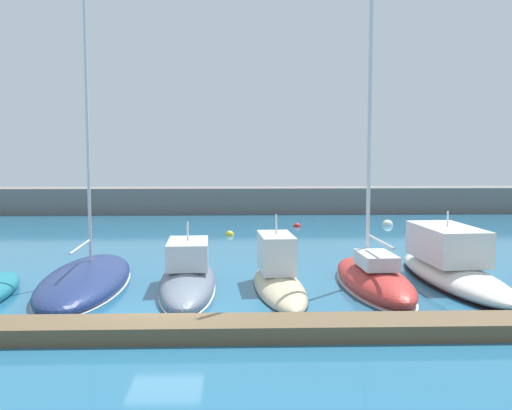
# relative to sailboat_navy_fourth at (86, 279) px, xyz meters

# --- Properties ---
(ground_plane) EXTENTS (120.00, 120.00, 0.00)m
(ground_plane) POSITION_rel_sailboat_navy_fourth_xyz_m (3.86, -4.88, -0.29)
(ground_plane) COLOR #236084
(dock_pier) EXTENTS (34.73, 1.71, 0.51)m
(dock_pier) POSITION_rel_sailboat_navy_fourth_xyz_m (3.86, -7.01, -0.04)
(dock_pier) COLOR brown
(dock_pier) RESTS_ON ground_plane
(breakwater_seawall) EXTENTS (108.00, 3.25, 2.27)m
(breakwater_seawall) POSITION_rel_sailboat_navy_fourth_xyz_m (3.86, 29.24, 0.84)
(breakwater_seawall) COLOR slate
(breakwater_seawall) RESTS_ON ground_plane
(sailboat_navy_fourth) EXTENTS (3.69, 10.42, 21.89)m
(sailboat_navy_fourth) POSITION_rel_sailboat_navy_fourth_xyz_m (0.00, 0.00, 0.00)
(sailboat_navy_fourth) COLOR navy
(sailboat_navy_fourth) RESTS_ON ground_plane
(motorboat_slate_fifth) EXTENTS (2.62, 9.22, 3.06)m
(motorboat_slate_fifth) POSITION_rel_sailboat_navy_fourth_xyz_m (4.28, -0.46, 0.14)
(motorboat_slate_fifth) COLOR slate
(motorboat_slate_fifth) RESTS_ON ground_plane
(motorboat_sand_sixth) EXTENTS (2.43, 7.97, 3.42)m
(motorboat_sand_sixth) POSITION_rel_sailboat_navy_fourth_xyz_m (7.99, -0.74, 0.15)
(motorboat_sand_sixth) COLOR beige
(motorboat_sand_sixth) RESTS_ON ground_plane
(sailboat_red_seventh) EXTENTS (2.80, 8.48, 17.24)m
(sailboat_red_seventh) POSITION_rel_sailboat_navy_fourth_xyz_m (11.92, -0.74, 0.20)
(sailboat_red_seventh) COLOR #B72D28
(sailboat_red_seventh) RESTS_ON ground_plane
(motorboat_ivory_eighth) EXTENTS (3.15, 10.28, 3.23)m
(motorboat_ivory_eighth) POSITION_rel_sailboat_navy_fourth_xyz_m (15.50, 0.26, 0.45)
(motorboat_ivory_eighth) COLOR silver
(motorboat_ivory_eighth) RESTS_ON ground_plane
(mooring_buoy_yellow) EXTENTS (0.60, 0.60, 0.60)m
(mooring_buoy_yellow) POSITION_rel_sailboat_navy_fourth_xyz_m (5.84, 14.72, -0.29)
(mooring_buoy_yellow) COLOR yellow
(mooring_buoy_yellow) RESTS_ON ground_plane
(mooring_buoy_white) EXTENTS (0.84, 0.84, 0.84)m
(mooring_buoy_white) POSITION_rel_sailboat_navy_fourth_xyz_m (17.65, 19.50, -0.29)
(mooring_buoy_white) COLOR white
(mooring_buoy_white) RESTS_ON ground_plane
(mooring_buoy_red) EXTENTS (0.55, 0.55, 0.55)m
(mooring_buoy_red) POSITION_rel_sailboat_navy_fourth_xyz_m (10.77, 18.95, -0.29)
(mooring_buoy_red) COLOR red
(mooring_buoy_red) RESTS_ON ground_plane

